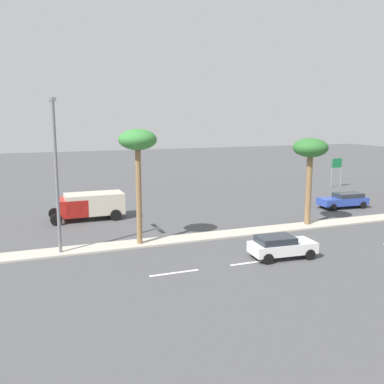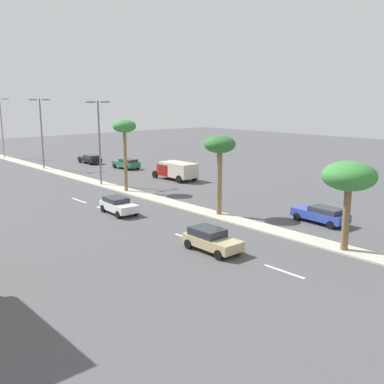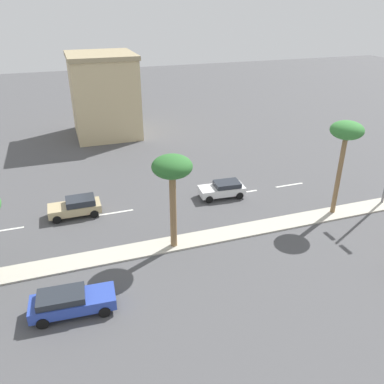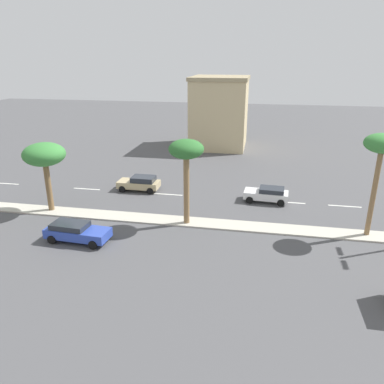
{
  "view_description": "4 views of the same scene",
  "coord_description": "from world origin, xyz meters",
  "px_view_note": "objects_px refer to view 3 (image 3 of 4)",
  "views": [
    {
      "loc": [
        -27.22,
        44.5,
        8.38
      ],
      "look_at": [
        2.77,
        32.92,
        2.76
      ],
      "focal_mm": 40.85,
      "sensor_mm": 36.0,
      "label": 1
    },
    {
      "loc": [
        -25.96,
        -1.65,
        9.73
      ],
      "look_at": [
        -3.89,
        23.11,
        2.78
      ],
      "focal_mm": 42.07,
      "sensor_mm": 36.0,
      "label": 2
    },
    {
      "loc": [
        22.24,
        18.11,
        15.46
      ],
      "look_at": [
        -2.24,
        26.51,
        2.72
      ],
      "focal_mm": 36.69,
      "sensor_mm": 36.0,
      "label": 3
    },
    {
      "loc": [
        26.44,
        29.72,
        12.42
      ],
      "look_at": [
        -1.5,
        24.43,
        2.04
      ],
      "focal_mm": 34.89,
      "sensor_mm": 36.0,
      "label": 4
    }
  ],
  "objects_px": {
    "palm_tree_near": "(172,171)",
    "sedan_white_right": "(223,189)",
    "palm_tree_outboard": "(346,135)",
    "sedan_blue_outboard": "(71,301)",
    "commercial_building": "(104,95)",
    "sedan_tan_far": "(76,206)"
  },
  "relations": [
    {
      "from": "palm_tree_near",
      "to": "sedan_white_right",
      "type": "xyz_separation_m",
      "value": [
        -6.0,
        6.19,
        -4.97
      ]
    },
    {
      "from": "palm_tree_outboard",
      "to": "sedan_blue_outboard",
      "type": "distance_m",
      "value": 21.85
    },
    {
      "from": "commercial_building",
      "to": "palm_tree_near",
      "type": "distance_m",
      "value": 27.27
    },
    {
      "from": "sedan_blue_outboard",
      "to": "sedan_white_right",
      "type": "bearing_deg",
      "value": 127.75
    },
    {
      "from": "palm_tree_near",
      "to": "sedan_tan_far",
      "type": "height_order",
      "value": "palm_tree_near"
    },
    {
      "from": "palm_tree_near",
      "to": "palm_tree_outboard",
      "type": "distance_m",
      "value": 13.45
    },
    {
      "from": "palm_tree_near",
      "to": "sedan_blue_outboard",
      "type": "bearing_deg",
      "value": -58.83
    },
    {
      "from": "commercial_building",
      "to": "sedan_white_right",
      "type": "height_order",
      "value": "commercial_building"
    },
    {
      "from": "palm_tree_near",
      "to": "sedan_tan_far",
      "type": "xyz_separation_m",
      "value": [
        -6.76,
        -6.03,
        -4.94
      ]
    },
    {
      "from": "palm_tree_outboard",
      "to": "sedan_white_right",
      "type": "distance_m",
      "value": 10.82
    },
    {
      "from": "palm_tree_outboard",
      "to": "sedan_tan_far",
      "type": "bearing_deg",
      "value": -108.04
    },
    {
      "from": "sedan_white_right",
      "to": "sedan_tan_far",
      "type": "xyz_separation_m",
      "value": [
        -0.76,
        -12.23,
        0.03
      ]
    },
    {
      "from": "palm_tree_outboard",
      "to": "commercial_building",
      "type": "bearing_deg",
      "value": -152.17
    },
    {
      "from": "palm_tree_near",
      "to": "sedan_blue_outboard",
      "type": "distance_m",
      "value": 9.68
    },
    {
      "from": "palm_tree_near",
      "to": "sedan_blue_outboard",
      "type": "relative_size",
      "value": 1.43
    },
    {
      "from": "commercial_building",
      "to": "palm_tree_near",
      "type": "bearing_deg",
      "value": 1.57
    },
    {
      "from": "sedan_white_right",
      "to": "sedan_blue_outboard",
      "type": "height_order",
      "value": "sedan_blue_outboard"
    },
    {
      "from": "commercial_building",
      "to": "sedan_blue_outboard",
      "type": "bearing_deg",
      "value": -11.4
    },
    {
      "from": "sedan_tan_far",
      "to": "palm_tree_outboard",
      "type": "bearing_deg",
      "value": 71.96
    },
    {
      "from": "palm_tree_outboard",
      "to": "sedan_white_right",
      "type": "bearing_deg",
      "value": -127.68
    },
    {
      "from": "sedan_white_right",
      "to": "sedan_tan_far",
      "type": "relative_size",
      "value": 1.0
    },
    {
      "from": "palm_tree_outboard",
      "to": "sedan_tan_far",
      "type": "relative_size",
      "value": 1.86
    }
  ]
}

